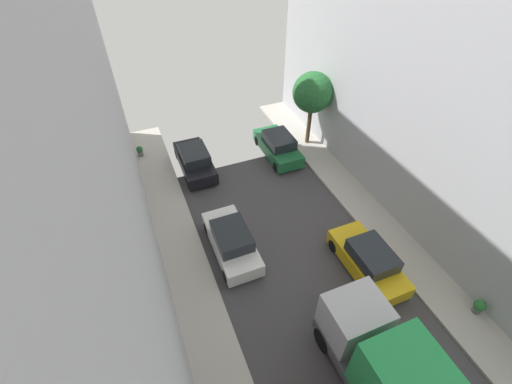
% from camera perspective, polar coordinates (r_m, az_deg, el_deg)
% --- Properties ---
extents(parked_car_left_3, '(1.78, 4.20, 1.57)m').
position_cam_1_polar(parked_car_left_3, '(16.92, -4.00, -8.02)').
color(parked_car_left_3, white).
rests_on(parked_car_left_3, ground).
extents(parked_car_left_4, '(1.78, 4.20, 1.57)m').
position_cam_1_polar(parked_car_left_4, '(21.83, -9.97, 5.09)').
color(parked_car_left_4, black).
rests_on(parked_car_left_4, ground).
extents(parked_car_right_2, '(1.78, 4.20, 1.57)m').
position_cam_1_polar(parked_car_right_2, '(16.97, 17.92, -10.64)').
color(parked_car_right_2, gold).
rests_on(parked_car_right_2, ground).
extents(parked_car_right_3, '(1.78, 4.20, 1.57)m').
position_cam_1_polar(parked_car_right_3, '(22.81, 3.62, 7.53)').
color(parked_car_right_3, '#1E6638').
rests_on(parked_car_right_3, ground).
extents(street_tree_1, '(2.51, 2.51, 4.90)m').
position_cam_1_polar(street_tree_1, '(22.60, 9.24, 15.71)').
color(street_tree_1, brown).
rests_on(street_tree_1, sidewalk_right).
extents(potted_plant_1, '(0.48, 0.48, 0.71)m').
position_cam_1_polar(potted_plant_1, '(17.72, 32.66, -15.43)').
color(potted_plant_1, slate).
rests_on(potted_plant_1, sidewalk_right).
extents(potted_plant_2, '(0.40, 0.40, 0.70)m').
position_cam_1_polar(potted_plant_2, '(23.87, -18.44, 6.40)').
color(potted_plant_2, slate).
rests_on(potted_plant_2, sidewalk_left).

